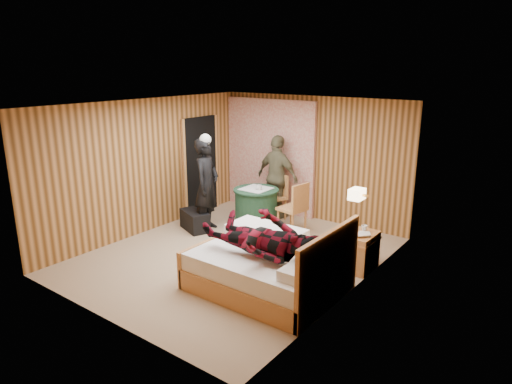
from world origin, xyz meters
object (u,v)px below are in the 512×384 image
Objects in this scene: nightstand at (359,251)px; man_on_bed at (262,229)px; round_table at (256,208)px; woman_standing at (207,185)px; wall_lamp at (357,194)px; chair_far at (277,193)px; man_at_table at (278,177)px; chair_near at (296,205)px; duffel_bag at (195,220)px; bed at (270,267)px.

man_on_bed is (-0.73, -1.57, 0.67)m from nightstand.
round_table is 1.07m from woman_standing.
nightstand is at bearing 65.04° from man_on_bed.
wall_lamp is 3.02m from chair_far.
chair_near is at bearing 149.23° from man_at_table.
wall_lamp is 2.06m from chair_near.
nightstand is at bearing -4.91° from chair_far.
duffel_bag is (-3.28, -0.27, -0.12)m from nightstand.
nightstand is 1.77m from chair_near.
round_table is 1.21m from duffel_bag.
chair_near is 2.45m from man_on_bed.
chair_far is at bearing 152.21° from nightstand.
chair_near reaches higher than nightstand.
man_at_table is at bearing 122.36° from bed.
wall_lamp is 0.43× the size of nightstand.
duffel_bag is 1.92m from man_at_table.
man_on_bed is at bearing -137.47° from woman_standing.
bed is at bearing 32.39° from chair_near.
bed is at bearing -48.74° from round_table.
woman_standing is at bearing 175.92° from wall_lamp.
wall_lamp is at bearing 51.89° from bed.
woman_standing is at bearing -94.12° from chair_far.
woman_standing is at bearing -134.50° from round_table.
round_table is at bearing 160.07° from wall_lamp.
man_at_table is (0.84, 1.59, 0.67)m from duffel_bag.
woman_standing is at bearing 70.93° from man_at_table.
man_on_bed reaches higher than chair_near.
woman_standing is at bearing 148.21° from man_on_bed.
chair_near is 1.08m from man_at_table.
duffel_bag is 0.39× the size of man_at_table.
chair_far is at bearing 120.59° from man_on_bed.
man_on_bed is (0.03, -0.23, 0.66)m from bed.
chair_near is at bearing 156.72° from nightstand.
bed is at bearing -34.79° from chair_far.
man_at_table is at bearing 120.64° from man_on_bed.
woman_standing is (-2.35, 1.24, 0.58)m from bed.
wall_lamp is 0.26× the size of chair_near.
round_table is 0.87m from man_at_table.
man_at_table is at bearing 84.11° from duffel_bag.
round_table is (-2.48, 0.90, -0.91)m from wall_lamp.
wall_lamp is 0.15× the size of woman_standing.
man_at_table is (0.00, 0.74, 0.47)m from round_table.
bed is at bearing -0.98° from duffel_bag.
man_on_bed is at bearing 126.74° from man_at_table.
round_table is at bearing 96.09° from man_at_table.
wall_lamp is at bearing 21.12° from duffel_bag.
bed is 2.27× the size of round_table.
round_table reaches higher than nightstand.
duffel_bag is 0.38× the size of man_on_bed.
nightstand is at bearing 76.42° from chair_near.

